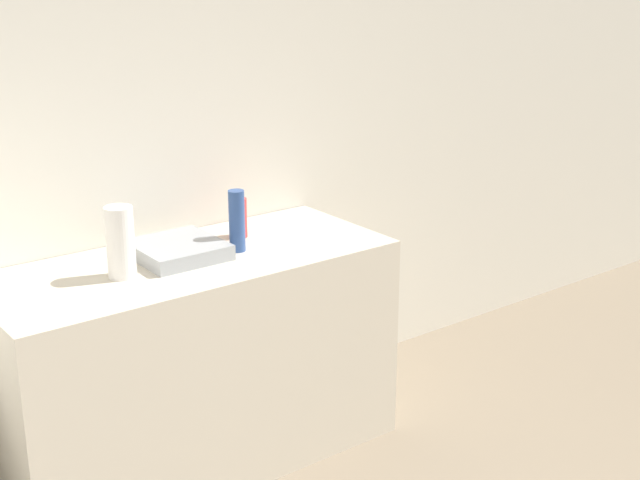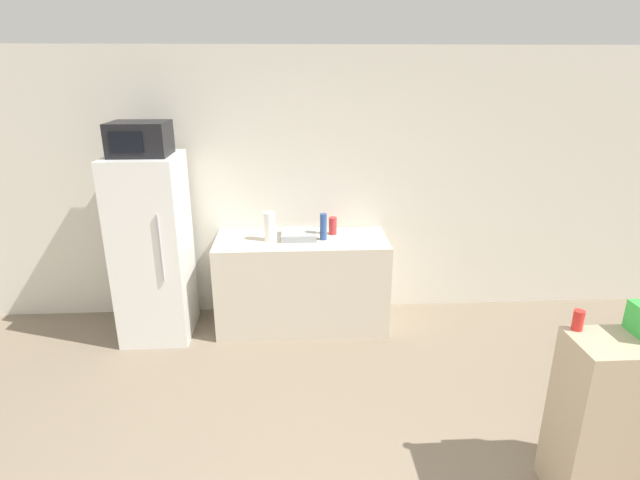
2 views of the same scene
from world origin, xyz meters
The scene contains 10 objects.
wall_back centered at (0.00, 3.25, 1.30)m, with size 8.00×0.06×2.60m, color silver.
refrigerator centered at (-1.37, 2.79, 0.85)m, with size 0.61×0.68×1.70m.
microwave centered at (-1.37, 2.79, 1.84)m, with size 0.48×0.42×0.28m.
counter centered at (-0.02, 2.88, 0.44)m, with size 1.61×0.67×0.89m, color beige.
sink_basin centered at (-0.05, 2.92, 0.92)m, with size 0.33×0.34×0.06m, color #9EA3A8.
bottle_tall centered at (0.18, 2.85, 1.01)m, with size 0.06×0.06×0.25m, color #2D4C8C.
bottle_short centered at (0.28, 3.00, 0.97)m, with size 0.08×0.08×0.17m, color red.
shelf_cabinet centered at (1.76, 0.70, 0.51)m, with size 0.73×0.36×1.02m, color tan.
jar centered at (1.47, 0.83, 1.08)m, with size 0.06×0.06×0.12m, color red.
paper_towel_roll centered at (-0.31, 2.85, 1.02)m, with size 0.10×0.10×0.27m, color white.
Camera 2 is at (-0.10, -1.54, 2.41)m, focal length 28.00 mm.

